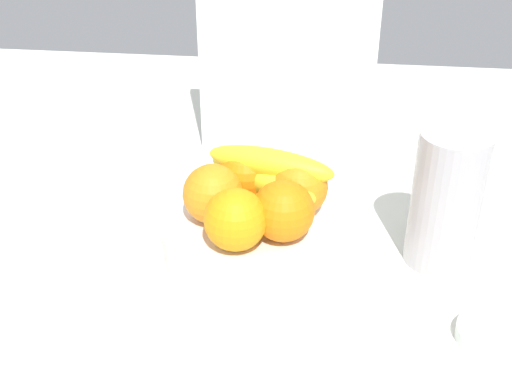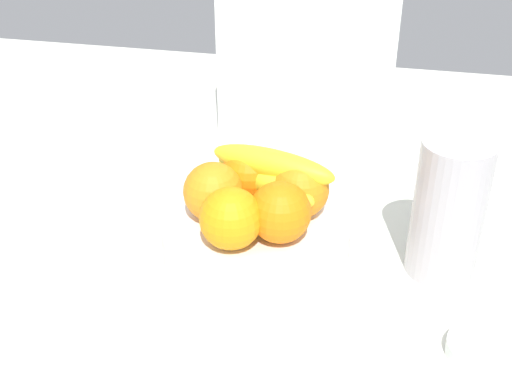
# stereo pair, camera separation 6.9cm
# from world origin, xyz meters

# --- Properties ---
(ground_plane) EXTENTS (1.80, 1.40, 0.03)m
(ground_plane) POSITION_xyz_m (0.00, 0.00, -0.01)
(ground_plane) COLOR silver
(fruit_bowl) EXTENTS (0.25, 0.25, 0.05)m
(fruit_bowl) POSITION_xyz_m (0.02, -0.01, 0.03)
(fruit_bowl) COLOR white
(fruit_bowl) RESTS_ON ground_plane
(orange_front_left) EXTENTS (0.08, 0.08, 0.08)m
(orange_front_left) POSITION_xyz_m (0.00, -0.07, 0.09)
(orange_front_left) COLOR orange
(orange_front_left) RESTS_ON fruit_bowl
(orange_front_right) EXTENTS (0.08, 0.08, 0.08)m
(orange_front_right) POSITION_xyz_m (0.06, -0.05, 0.09)
(orange_front_right) COLOR orange
(orange_front_right) RESTS_ON fruit_bowl
(orange_center) EXTENTS (0.08, 0.08, 0.08)m
(orange_center) POSITION_xyz_m (0.07, 0.01, 0.09)
(orange_center) COLOR orange
(orange_center) RESTS_ON fruit_bowl
(orange_back_left) EXTENTS (0.08, 0.08, 0.08)m
(orange_back_left) POSITION_xyz_m (-0.00, 0.03, 0.09)
(orange_back_left) COLOR orange
(orange_back_left) RESTS_ON fruit_bowl
(orange_back_right) EXTENTS (0.08, 0.08, 0.08)m
(orange_back_right) POSITION_xyz_m (-0.04, -0.02, 0.09)
(orange_back_right) COLOR orange
(orange_back_right) RESTS_ON fruit_bowl
(banana_bunch) EXTENTS (0.18, 0.16, 0.08)m
(banana_bunch) POSITION_xyz_m (0.03, 0.02, 0.10)
(banana_bunch) COLOR yellow
(banana_bunch) RESTS_ON fruit_bowl
(cutting_board) EXTENTS (0.28, 0.04, 0.36)m
(cutting_board) POSITION_xyz_m (0.03, 0.29, 0.18)
(cutting_board) COLOR white
(cutting_board) RESTS_ON ground_plane
(thermos_tumbler) EXTENTS (0.09, 0.09, 0.18)m
(thermos_tumbler) POSITION_xyz_m (0.26, 0.00, 0.09)
(thermos_tumbler) COLOR #B6B2B7
(thermos_tumbler) RESTS_ON ground_plane
(jar_lid) EXTENTS (0.08, 0.08, 0.02)m
(jar_lid) POSITION_xyz_m (0.30, -0.15, 0.01)
(jar_lid) COLOR white
(jar_lid) RESTS_ON ground_plane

